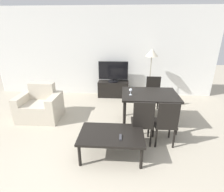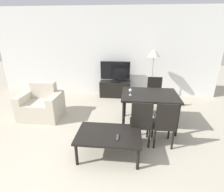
% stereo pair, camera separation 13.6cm
% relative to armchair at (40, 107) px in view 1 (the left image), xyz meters
% --- Properties ---
extents(ground_plane, '(18.00, 18.00, 0.00)m').
position_rel_armchair_xyz_m(ground_plane, '(1.34, -1.92, -0.30)').
color(ground_plane, '#B2A893').
extents(wall_back, '(7.04, 0.06, 2.70)m').
position_rel_armchair_xyz_m(wall_back, '(1.34, 1.84, 1.05)').
color(wall_back, white).
rests_on(wall_back, ground_plane).
extents(armchair, '(0.97, 0.73, 0.84)m').
position_rel_armchair_xyz_m(armchair, '(0.00, 0.00, 0.00)').
color(armchair, beige).
rests_on(armchair, ground_plane).
extents(tv_stand, '(0.96, 0.38, 0.50)m').
position_rel_armchair_xyz_m(tv_stand, '(1.69, 1.58, -0.05)').
color(tv_stand, black).
rests_on(tv_stand, ground_plane).
extents(tv, '(0.91, 0.32, 0.64)m').
position_rel_armchair_xyz_m(tv, '(1.69, 1.58, 0.51)').
color(tv, black).
rests_on(tv, tv_stand).
extents(coffee_table, '(1.09, 0.69, 0.44)m').
position_rel_armchair_xyz_m(coffee_table, '(1.83, -1.24, 0.09)').
color(coffee_table, black).
rests_on(coffee_table, ground_plane).
extents(dining_table, '(1.20, 0.89, 0.76)m').
position_rel_armchair_xyz_m(dining_table, '(2.59, -0.13, 0.36)').
color(dining_table, black).
rests_on(dining_table, ground_plane).
extents(dining_chair_near, '(0.40, 0.40, 0.91)m').
position_rel_armchair_xyz_m(dining_chair_near, '(2.38, -0.89, 0.19)').
color(dining_chair_near, black).
rests_on(dining_chair_near, ground_plane).
extents(dining_chair_far, '(0.40, 0.40, 0.91)m').
position_rel_armchair_xyz_m(dining_chair_far, '(2.80, 0.62, 0.19)').
color(dining_chair_far, black).
rests_on(dining_chair_far, ground_plane).
extents(dining_chair_near_right, '(0.40, 0.40, 0.91)m').
position_rel_armchair_xyz_m(dining_chair_near_right, '(2.80, -0.89, 0.19)').
color(dining_chair_near_right, black).
rests_on(dining_chair_near_right, ground_plane).
extents(floor_lamp, '(0.36, 0.36, 1.55)m').
position_rel_armchair_xyz_m(floor_lamp, '(2.80, 1.39, 1.05)').
color(floor_lamp, gray).
rests_on(floor_lamp, ground_plane).
extents(remote_primary, '(0.04, 0.15, 0.02)m').
position_rel_armchair_xyz_m(remote_primary, '(1.98, -1.35, 0.14)').
color(remote_primary, '#38383D').
rests_on(remote_primary, coffee_table).
extents(wine_glass_left, '(0.07, 0.07, 0.15)m').
position_rel_armchair_xyz_m(wine_glass_left, '(2.17, -0.24, 0.56)').
color(wine_glass_left, silver).
rests_on(wine_glass_left, dining_table).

